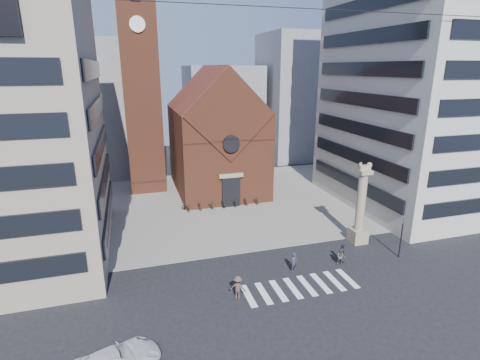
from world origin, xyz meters
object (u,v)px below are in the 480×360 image
(traffic_light, at_px, (401,235))
(pedestrian_0, at_px, (294,262))
(lion_column, at_px, (360,211))
(scooter_0, at_px, (186,207))
(pedestrian_1, at_px, (341,257))
(pedestrian_2, at_px, (342,253))

(traffic_light, distance_m, pedestrian_0, 11.00)
(lion_column, height_order, scooter_0, lion_column)
(lion_column, height_order, traffic_light, lion_column)
(lion_column, xyz_separation_m, traffic_light, (1.99, -4.00, -1.17))
(traffic_light, height_order, pedestrian_1, traffic_light)
(pedestrian_2, distance_m, scooter_0, 21.11)
(traffic_light, height_order, pedestrian_0, traffic_light)
(pedestrian_2, relative_size, scooter_0, 0.99)
(traffic_light, relative_size, pedestrian_1, 2.65)
(lion_column, bearing_deg, traffic_light, -63.54)
(pedestrian_2, bearing_deg, pedestrian_1, 150.34)
(lion_column, distance_m, pedestrian_1, 6.26)
(lion_column, xyz_separation_m, pedestrian_1, (-4.27, -3.74, -2.65))
(pedestrian_2, bearing_deg, pedestrian_0, 105.22)
(lion_column, distance_m, pedestrian_0, 9.92)
(lion_column, relative_size, traffic_light, 2.02)
(lion_column, xyz_separation_m, scooter_0, (-16.01, 13.97, -2.92))
(pedestrian_0, bearing_deg, scooter_0, 89.76)
(pedestrian_2, bearing_deg, scooter_0, 47.64)
(pedestrian_0, distance_m, pedestrian_1, 4.65)
(pedestrian_0, height_order, pedestrian_1, pedestrian_0)
(traffic_light, xyz_separation_m, scooter_0, (-18.01, 17.97, -1.75))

